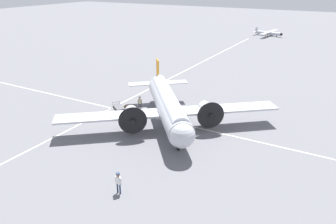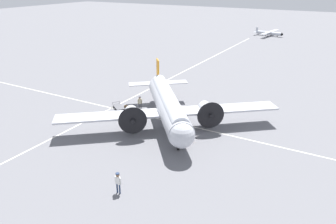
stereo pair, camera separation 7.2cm
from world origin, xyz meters
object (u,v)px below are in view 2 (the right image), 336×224
(crew_foreground, at_px, (118,181))
(traffic_cone, at_px, (189,138))
(baggage_cart, at_px, (119,107))
(airliner_main, at_px, (169,106))
(passenger_boarding, at_px, (140,102))
(light_aircraft_distant, at_px, (269,33))
(suitcase_near_door, at_px, (126,108))

(crew_foreground, bearing_deg, traffic_cone, 87.18)
(crew_foreground, bearing_deg, baggage_cart, 129.35)
(airliner_main, height_order, baggage_cart, airliner_main)
(crew_foreground, xyz_separation_m, passenger_boarding, (-8.20, 14.98, -0.04))
(baggage_cart, height_order, light_aircraft_distant, light_aircraft_distant)
(light_aircraft_distant, distance_m, traffic_cone, 69.19)
(light_aircraft_distant, height_order, traffic_cone, light_aircraft_distant)
(airliner_main, height_order, suitcase_near_door, airliner_main)
(suitcase_near_door, xyz_separation_m, light_aircraft_distant, (1.81, 64.97, 0.56))
(traffic_cone, bearing_deg, crew_foreground, -94.52)
(baggage_cart, bearing_deg, passenger_boarding, 58.97)
(passenger_boarding, bearing_deg, airliner_main, 102.48)
(airliner_main, xyz_separation_m, passenger_boarding, (-5.62, 2.69, -1.41))
(passenger_boarding, relative_size, light_aircraft_distant, 0.16)
(passenger_boarding, bearing_deg, baggage_cart, -28.58)
(airliner_main, relative_size, crew_foreground, 11.18)
(airliner_main, bearing_deg, traffic_cone, 21.83)
(airliner_main, distance_m, passenger_boarding, 6.38)
(airliner_main, xyz_separation_m, traffic_cone, (3.41, -1.87, -2.18))
(light_aircraft_distant, bearing_deg, crew_foreground, -76.23)
(airliner_main, distance_m, suitcase_near_door, 7.67)
(light_aircraft_distant, bearing_deg, airliner_main, -77.39)
(crew_foreground, xyz_separation_m, light_aircraft_distant, (-7.90, 79.06, -0.27))
(suitcase_near_door, height_order, light_aircraft_distant, light_aircraft_distant)
(crew_foreground, height_order, passenger_boarding, crew_foreground)
(baggage_cart, bearing_deg, crew_foreground, -16.77)
(passenger_boarding, relative_size, traffic_cone, 2.73)
(suitcase_near_door, xyz_separation_m, traffic_cone, (10.53, -3.67, 0.01))
(baggage_cart, distance_m, traffic_cone, 12.05)
(passenger_boarding, bearing_deg, light_aircraft_distant, -142.23)
(passenger_boarding, distance_m, baggage_cart, 2.85)
(passenger_boarding, distance_m, traffic_cone, 10.14)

